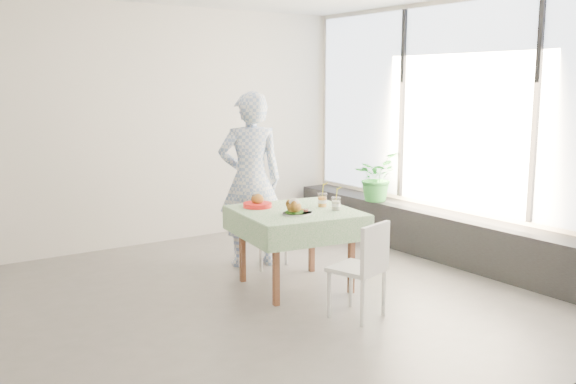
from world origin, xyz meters
TOP-DOWN VIEW (x-y plane):
  - floor at (0.00, 0.00)m, footprint 6.00×6.00m
  - wall_back at (0.00, 2.50)m, footprint 6.00×0.02m
  - wall_front at (0.00, -2.50)m, footprint 6.00×0.02m
  - wall_right at (3.00, 0.00)m, footprint 0.02×5.00m
  - window_pane at (2.97, 0.00)m, footprint 0.01×4.80m
  - window_ledge at (2.80, 0.00)m, footprint 0.40×4.80m
  - cafe_table at (0.87, 0.13)m, footprint 1.18×1.18m
  - chair_far at (1.02, 0.97)m, footprint 0.49×0.49m
  - chair_near at (0.85, -0.80)m, footprint 0.47×0.47m
  - diner at (0.92, 1.02)m, footprint 0.78×0.65m
  - main_dish at (0.76, -0.04)m, footprint 0.29×0.29m
  - juice_cup_orange at (1.17, 0.11)m, footprint 0.09×0.09m
  - juice_cup_lemonade at (1.18, -0.09)m, footprint 0.09×0.09m
  - second_dish at (0.65, 0.45)m, footprint 0.27×0.27m
  - potted_plant at (2.69, 1.05)m, footprint 0.67×0.64m

SIDE VIEW (x-z plane):
  - floor at x=0.00m, z-range 0.00..0.00m
  - chair_near at x=0.85m, z-range -0.15..0.65m
  - window_ledge at x=2.80m, z-range 0.00..0.50m
  - chair_far at x=1.02m, z-range -0.17..0.72m
  - cafe_table at x=0.87m, z-range 0.09..0.83m
  - second_dish at x=0.65m, z-range 0.72..0.84m
  - main_dish at x=0.76m, z-range 0.72..0.87m
  - potted_plant at x=2.69m, z-range 0.50..1.09m
  - juice_cup_lemonade at x=1.18m, z-range 0.68..0.92m
  - juice_cup_orange at x=1.17m, z-range 0.67..0.93m
  - diner at x=0.92m, z-range 0.00..1.82m
  - wall_back at x=0.00m, z-range 0.00..2.80m
  - wall_front at x=0.00m, z-range 0.00..2.80m
  - wall_right at x=3.00m, z-range 0.00..2.80m
  - window_pane at x=2.97m, z-range 0.56..2.74m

